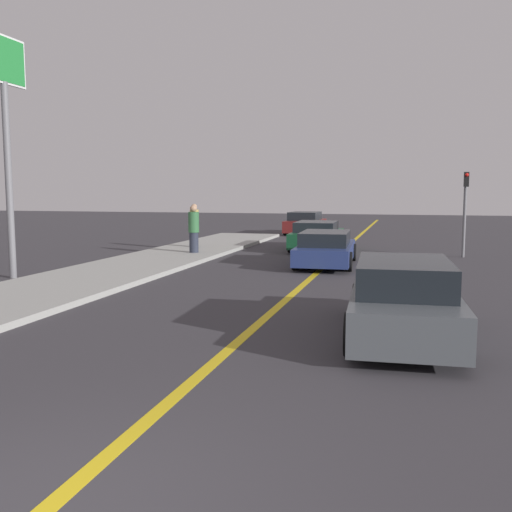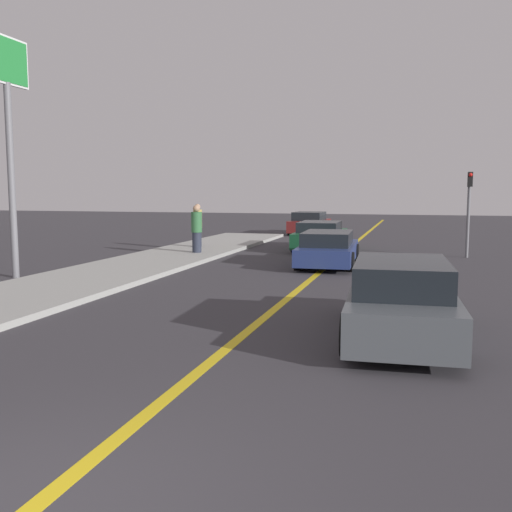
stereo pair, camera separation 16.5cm
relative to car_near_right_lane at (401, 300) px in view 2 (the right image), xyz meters
name	(u,v)px [view 2 (the right image)]	position (x,y,z in m)	size (l,w,h in m)	color
road_center_line	(337,258)	(-2.67, 11.53, -0.66)	(0.20, 60.00, 0.01)	gold
sidewalk_left	(142,265)	(-8.64, 7.25, -0.59)	(3.40, 27.44, 0.14)	#9E9E99
car_near_right_lane	(401,300)	(0.00, 0.00, 0.00)	(2.03, 4.57, 1.36)	#4C5156
car_ahead_center	(328,249)	(-2.66, 9.29, -0.09)	(2.06, 4.65, 1.17)	navy
car_far_distant	(320,236)	(-3.77, 14.31, -0.04)	(2.09, 4.56, 1.24)	#144728
car_parked_left_lot	(310,223)	(-5.89, 23.25, -0.03)	(2.03, 4.18, 1.32)	maroon
pedestrian_mid_group	(197,229)	(-8.03, 10.70, 0.40)	(0.42, 0.42, 1.85)	#282D3D
pedestrian_far_standing	(198,225)	(-8.83, 12.85, 0.41)	(0.38, 0.38, 1.84)	#282D3D
traffic_light	(469,204)	(2.08, 13.00, 1.38)	(0.18, 0.40, 3.24)	slate
roadside_sign	(8,101)	(-11.07, 4.04, 4.42)	(0.20, 1.81, 6.87)	slate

